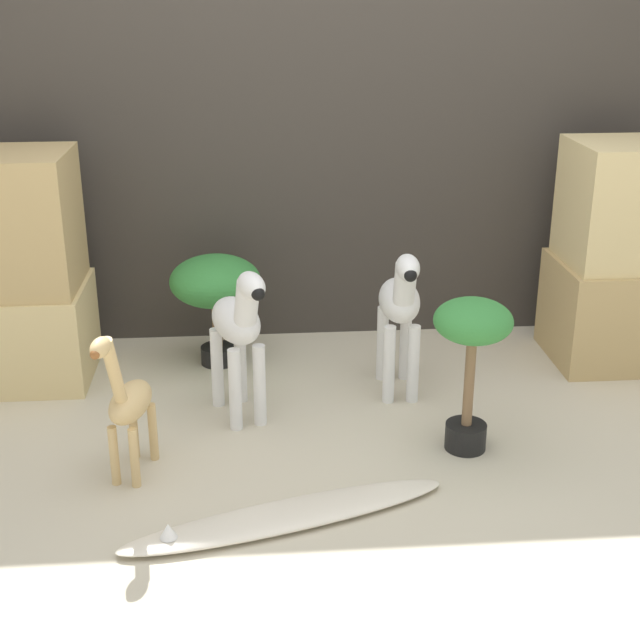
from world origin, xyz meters
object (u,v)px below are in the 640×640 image
zebra_left (239,327)px  surfboard (285,516)px  potted_palm_front (215,285)px  zebra_right (400,307)px  potted_palm_back (472,341)px  giraffe_figurine (128,402)px

zebra_left → surfboard: size_ratio=0.59×
potted_palm_front → zebra_right: bearing=-26.2°
zebra_right → potted_palm_back: bearing=-70.2°
zebra_right → giraffe_figurine: 1.22m
zebra_right → potted_palm_back: size_ratio=1.12×
potted_palm_back → giraffe_figurine: bearing=-175.6°
zebra_left → surfboard: bearing=-79.2°
potted_palm_back → surfboard: bearing=-148.3°
zebra_left → giraffe_figurine: zebra_left is taller
giraffe_figurine → potted_palm_front: (0.28, 0.98, 0.09)m
potted_palm_back → zebra_left: bearing=159.4°
potted_palm_front → potted_palm_back: bearing=-42.6°
zebra_right → potted_palm_back: zebra_right is taller
zebra_right → potted_palm_front: size_ratio=1.30×
potted_palm_front → surfboard: potted_palm_front is taller
zebra_left → potted_palm_front: size_ratio=1.30×
giraffe_figurine → surfboard: (0.54, -0.34, -0.27)m
potted_palm_front → potted_palm_back: 1.31m
zebra_left → potted_palm_front: bearing=101.0°
giraffe_figurine → potted_palm_back: 1.26m
zebra_left → surfboard: zebra_left is taller
potted_palm_back → potted_palm_front: bearing=137.4°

